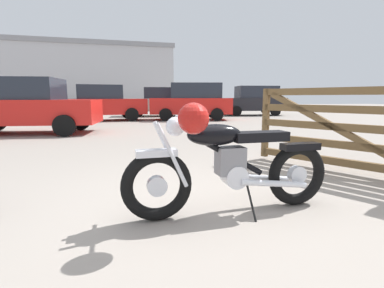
{
  "coord_description": "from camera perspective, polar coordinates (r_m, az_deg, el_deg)",
  "views": [
    {
      "loc": [
        -0.78,
        -2.64,
        1.1
      ],
      "look_at": [
        0.01,
        0.76,
        0.54
      ],
      "focal_mm": 27.4,
      "sensor_mm": 36.0,
      "label": 1
    }
  ],
  "objects": [
    {
      "name": "pale_sedan_back",
      "position": [
        17.67,
        -6.01,
        8.17
      ],
      "size": [
        4.32,
        2.18,
        1.67
      ],
      "rotation": [
        0.0,
        0.0,
        -0.08
      ],
      "color": "black",
      "rests_on": "ground_plane"
    },
    {
      "name": "timber_gate",
      "position": [
        4.75,
        29.41,
        3.11
      ],
      "size": [
        1.41,
        2.25,
        1.6
      ],
      "rotation": [
        0.0,
        0.0,
        2.11
      ],
      "color": "brown",
      "rests_on": "ground_plane"
    },
    {
      "name": "vintage_motorcycle",
      "position": [
        2.76,
        6.99,
        -3.74
      ],
      "size": [
        2.08,
        0.73,
        1.07
      ],
      "rotation": [
        0.0,
        0.0,
        3.19
      ],
      "color": "black",
      "rests_on": "ground_plane"
    },
    {
      "name": "dark_sedan_left",
      "position": [
        10.27,
        -29.6,
        6.43
      ],
      "size": [
        4.37,
        2.3,
        1.67
      ],
      "rotation": [
        0.0,
        0.0,
        -0.12
      ],
      "color": "black",
      "rests_on": "ground_plane"
    },
    {
      "name": "silver_sedan_mid",
      "position": [
        14.65,
        -17.41,
        7.63
      ],
      "size": [
        4.34,
        2.23,
        1.67
      ],
      "rotation": [
        0.0,
        0.0,
        3.24
      ],
      "color": "black",
      "rests_on": "ground_plane"
    },
    {
      "name": "white_estate_far",
      "position": [
        18.71,
        11.88,
        8.32
      ],
      "size": [
        4.06,
        2.17,
        1.78
      ],
      "rotation": [
        0.0,
        0.0,
        3.02
      ],
      "color": "black",
      "rests_on": "ground_plane"
    },
    {
      "name": "ground_plane",
      "position": [
        2.97,
        3.29,
        -12.71
      ],
      "size": [
        80.0,
        80.0,
        0.0
      ],
      "primitive_type": "plane",
      "color": "gray"
    },
    {
      "name": "blue_hatchback_right",
      "position": [
        14.56,
        0.12,
        8.35
      ],
      "size": [
        4.15,
        2.39,
        1.78
      ],
      "rotation": [
        0.0,
        0.0,
        2.94
      ],
      "color": "black",
      "rests_on": "ground_plane"
    },
    {
      "name": "industrial_building",
      "position": [
        40.77,
        -19.26,
        12.1
      ],
      "size": [
        20.06,
        14.41,
        7.19
      ],
      "rotation": [
        0.0,
        0.0,
        0.04
      ],
      "color": "#B2B2B7",
      "rests_on": "ground_plane"
    }
  ]
}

